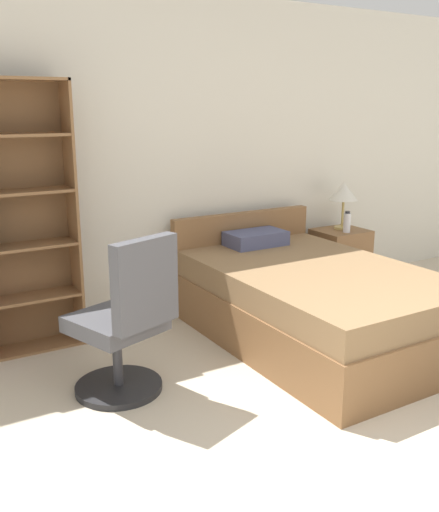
{
  "coord_description": "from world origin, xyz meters",
  "views": [
    {
      "loc": [
        -2.26,
        -1.05,
        1.72
      ],
      "look_at": [
        -0.45,
        1.98,
        0.79
      ],
      "focal_mm": 40.0,
      "sensor_mm": 36.0,
      "label": 1
    }
  ],
  "objects": [
    {
      "name": "table_lamp",
      "position": [
        1.48,
        2.93,
        0.93
      ],
      "size": [
        0.27,
        0.27,
        0.44
      ],
      "color": "tan",
      "rests_on": "nightstand"
    },
    {
      "name": "office_chair",
      "position": [
        -1.11,
        1.97,
        0.45
      ],
      "size": [
        0.62,
        0.68,
        1.01
      ],
      "color": "#232326",
      "rests_on": "ground_plane"
    },
    {
      "name": "bed",
      "position": [
        0.42,
        2.11,
        0.29
      ],
      "size": [
        1.36,
        2.09,
        0.82
      ],
      "color": "brown",
      "rests_on": "ground_plane"
    },
    {
      "name": "water_bottle",
      "position": [
        1.4,
        2.79,
        0.68
      ],
      "size": [
        0.07,
        0.07,
        0.2
      ],
      "color": "silver",
      "rests_on": "nightstand"
    },
    {
      "name": "nightstand",
      "position": [
        1.43,
        2.9,
        0.29
      ],
      "size": [
        0.47,
        0.43,
        0.58
      ],
      "color": "brown",
      "rests_on": "ground_plane"
    },
    {
      "name": "wall_back",
      "position": [
        0.0,
        3.23,
        1.3
      ],
      "size": [
        9.0,
        0.06,
        2.6
      ],
      "color": "silver",
      "rests_on": "ground_plane"
    }
  ]
}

